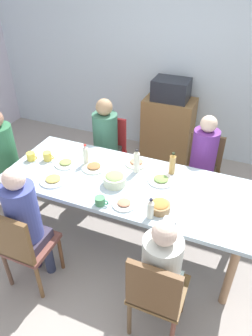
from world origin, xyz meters
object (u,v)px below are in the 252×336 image
at_px(person_0, 203,159).
at_px(person_2, 25,219).
at_px(dining_table, 126,187).
at_px(chair_1, 1,167).
at_px(person_1, 3,152).
at_px(plate_4, 124,204).
at_px(chair_4, 156,293).
at_px(cup_0, 31,156).
at_px(bowl_1, 115,179).
at_px(microwave, 171,90).
at_px(chair_2, 23,245).
at_px(person_3, 105,138).
at_px(person_4, 161,269).
at_px(plate_1, 94,167).
at_px(cup_1, 48,156).
at_px(cup_2, 168,222).
at_px(bottle_3, 151,209).
at_px(plate_0, 53,180).
at_px(cup_3, 100,201).
at_px(bottle_1, 137,161).
at_px(bottle_2, 86,155).
at_px(bottle_0, 172,164).
at_px(side_cabinet, 168,129).
at_px(chair_3, 109,149).
at_px(plate_3, 137,162).
at_px(bowl_0, 160,206).
at_px(plate_5, 161,180).
at_px(plate_2, 66,163).
at_px(chair_0, 202,169).

distance_m(person_0, person_2, 1.92).
distance_m(dining_table, chair_1, 1.56).
distance_m(person_1, plate_4, 1.61).
relative_size(chair_4, cup_0, 7.37).
xyz_separation_m(bowl_1, microwave, (0.00, 1.86, 0.22)).
xyz_separation_m(chair_2, person_3, (-0.00, 1.61, 0.21)).
bearing_deg(person_4, dining_table, 127.83).
xyz_separation_m(plate_1, cup_1, (-0.51, -0.05, 0.03)).
bearing_deg(plate_1, cup_0, -170.37).
relative_size(person_1, cup_2, 11.62).
bearing_deg(chair_1, bottle_3, -11.09).
bearing_deg(chair_4, plate_0, 154.29).
relative_size(chair_4, plate_4, 4.32).
relative_size(person_2, cup_3, 9.92).
distance_m(cup_0, bottle_1, 1.11).
distance_m(bottle_2, bottle_3, 0.99).
bearing_deg(bottle_0, person_1, -170.88).
bearing_deg(dining_table, side_cabinet, 92.55).
height_order(chair_3, plate_4, chair_3).
distance_m(chair_4, plate_4, 0.76).
relative_size(person_0, microwave, 2.51).
distance_m(bottle_3, microwave, 2.20).
distance_m(person_0, plate_0, 1.59).
relative_size(person_1, bottle_0, 5.34).
bearing_deg(chair_3, bowl_1, -61.37).
distance_m(plate_3, bottle_3, 0.80).
bearing_deg(person_4, bowl_0, 109.34).
bearing_deg(plate_3, chair_2, -116.10).
distance_m(person_4, plate_0, 1.32).
height_order(bottle_0, microwave, microwave).
relative_size(person_0, plate_5, 4.81).
xyz_separation_m(plate_4, cup_2, (0.41, -0.09, 0.02)).
distance_m(person_4, plate_2, 1.49).
distance_m(bowl_1, cup_0, 0.97).
height_order(plate_3, plate_5, same).
bearing_deg(plate_1, dining_table, -11.63).
height_order(chair_0, bowl_0, chair_0).
bearing_deg(cup_0, cup_3, -19.90).
bearing_deg(cup_3, chair_1, 165.29).
height_order(person_2, person_4, person_2).
bearing_deg(person_2, person_3, 90.00).
bearing_deg(bowl_0, chair_0, 81.28).
distance_m(plate_2, bottle_2, 0.23).
xyz_separation_m(person_4, cup_2, (-0.06, 0.35, 0.12)).
distance_m(person_2, plate_1, 0.86).
bearing_deg(chair_1, chair_4, -21.63).
bearing_deg(cup_2, dining_table, 142.36).
distance_m(dining_table, chair_3, 1.05).
height_order(chair_0, chair_4, same).
bearing_deg(cup_3, microwave, 90.05).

